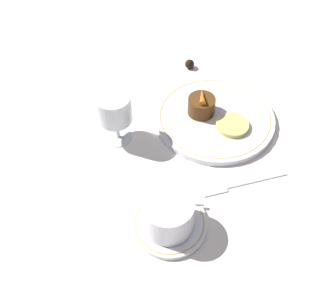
{
  "coord_description": "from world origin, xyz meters",
  "views": [
    {
      "loc": [
        -0.56,
        0.19,
        0.64
      ],
      "look_at": [
        -0.05,
        0.08,
        0.04
      ],
      "focal_mm": 42.0,
      "sensor_mm": 36.0,
      "label": 1
    }
  ],
  "objects_px": {
    "dinner_plate": "(215,118)",
    "fork": "(235,185)",
    "wine_glass": "(115,111)",
    "coffee_cup": "(168,214)",
    "dessert_cake": "(201,106)"
  },
  "relations": [
    {
      "from": "dessert_cake",
      "to": "coffee_cup",
      "type": "bearing_deg",
      "value": 152.05
    },
    {
      "from": "wine_glass",
      "to": "coffee_cup",
      "type": "bearing_deg",
      "value": -166.86
    },
    {
      "from": "dinner_plate",
      "to": "dessert_cake",
      "type": "xyz_separation_m",
      "value": [
        0.02,
        0.03,
        0.03
      ]
    },
    {
      "from": "wine_glass",
      "to": "fork",
      "type": "bearing_deg",
      "value": -131.24
    },
    {
      "from": "dinner_plate",
      "to": "coffee_cup",
      "type": "bearing_deg",
      "value": 145.5
    },
    {
      "from": "fork",
      "to": "dessert_cake",
      "type": "bearing_deg",
      "value": 3.57
    },
    {
      "from": "dinner_plate",
      "to": "wine_glass",
      "type": "height_order",
      "value": "wine_glass"
    },
    {
      "from": "coffee_cup",
      "to": "wine_glass",
      "type": "distance_m",
      "value": 0.25
    },
    {
      "from": "wine_glass",
      "to": "dessert_cake",
      "type": "xyz_separation_m",
      "value": [
        0.02,
        -0.19,
        -0.05
      ]
    },
    {
      "from": "coffee_cup",
      "to": "wine_glass",
      "type": "bearing_deg",
      "value": 13.14
    },
    {
      "from": "wine_glass",
      "to": "dessert_cake",
      "type": "height_order",
      "value": "wine_glass"
    },
    {
      "from": "dinner_plate",
      "to": "fork",
      "type": "height_order",
      "value": "dinner_plate"
    },
    {
      "from": "dinner_plate",
      "to": "wine_glass",
      "type": "bearing_deg",
      "value": 90.49
    },
    {
      "from": "coffee_cup",
      "to": "wine_glass",
      "type": "xyz_separation_m",
      "value": [
        0.24,
        0.06,
        0.03
      ]
    },
    {
      "from": "wine_glass",
      "to": "fork",
      "type": "distance_m",
      "value": 0.28
    }
  ]
}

